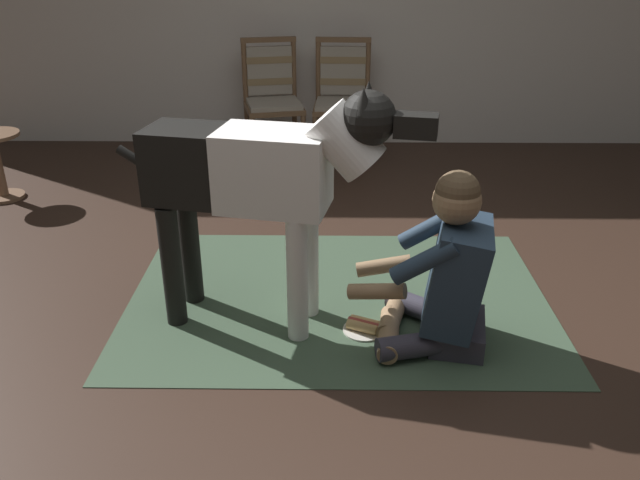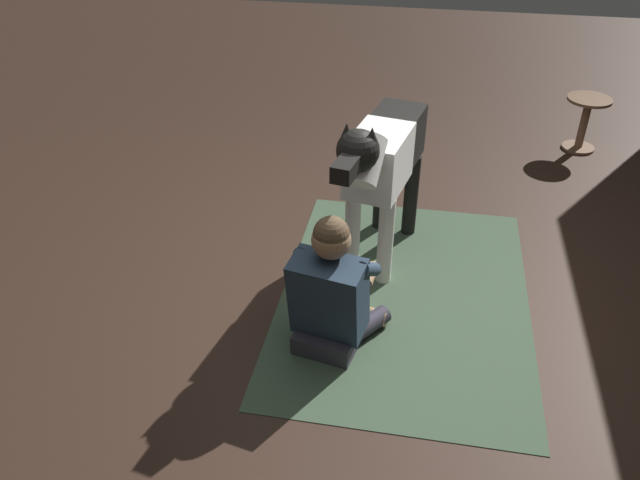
% 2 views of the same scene
% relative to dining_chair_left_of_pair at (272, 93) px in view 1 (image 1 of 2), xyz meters
% --- Properties ---
extents(ground_plane, '(14.17, 14.17, 0.00)m').
position_rel_dining_chair_left_of_pair_xyz_m(ground_plane, '(0.43, -2.73, -0.54)').
color(ground_plane, '#36241C').
extents(area_rug, '(2.18, 1.54, 0.01)m').
position_rel_dining_chair_left_of_pair_xyz_m(area_rug, '(0.53, -2.43, -0.54)').
color(area_rug, '#3E533E').
rests_on(area_rug, ground).
extents(dining_chair_left_of_pair, '(0.55, 0.55, 0.98)m').
position_rel_dining_chair_left_of_pair_xyz_m(dining_chair_left_of_pair, '(0.00, 0.00, 0.00)').
color(dining_chair_left_of_pair, brown).
rests_on(dining_chair_left_of_pair, ground).
extents(dining_chair_right_of_pair, '(0.48, 0.49, 0.98)m').
position_rel_dining_chair_left_of_pair_xyz_m(dining_chair_right_of_pair, '(0.59, 0.00, 0.00)').
color(dining_chair_right_of_pair, brown).
rests_on(dining_chair_right_of_pair, ground).
extents(person_sitting_on_floor, '(0.68, 0.57, 0.84)m').
position_rel_dining_chair_left_of_pair_xyz_m(person_sitting_on_floor, '(1.00, -2.82, -0.20)').
color(person_sitting_on_floor, '#3A3744').
rests_on(person_sitting_on_floor, ground).
extents(large_dog, '(1.44, 0.47, 1.19)m').
position_rel_dining_chair_left_of_pair_xyz_m(large_dog, '(0.17, -2.65, 0.21)').
color(large_dog, white).
rests_on(large_dog, ground).
extents(hot_dog_on_plate, '(0.20, 0.20, 0.06)m').
position_rel_dining_chair_left_of_pair_xyz_m(hot_dog_on_plate, '(0.65, -2.75, -0.52)').
color(hot_dog_on_plate, silver).
rests_on(hot_dog_on_plate, ground).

